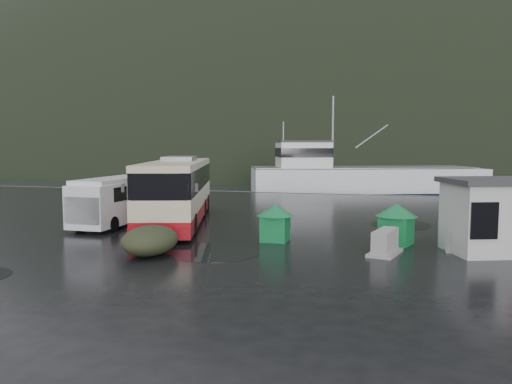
% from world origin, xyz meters
% --- Properties ---
extents(ground, '(160.00, 160.00, 0.00)m').
position_xyz_m(ground, '(0.00, 0.00, 0.00)').
color(ground, black).
rests_on(ground, ground).
extents(harbor_water, '(300.00, 180.00, 0.02)m').
position_xyz_m(harbor_water, '(0.00, 110.00, 0.00)').
color(harbor_water, black).
rests_on(harbor_water, ground).
extents(quay_edge, '(160.00, 0.60, 1.50)m').
position_xyz_m(quay_edge, '(0.00, 20.00, 0.00)').
color(quay_edge, '#999993').
rests_on(quay_edge, ground).
extents(headland, '(780.00, 540.00, 570.00)m').
position_xyz_m(headland, '(10.00, 250.00, 0.00)').
color(headland, black).
rests_on(headland, ground).
extents(coach_bus, '(6.04, 12.20, 3.35)m').
position_xyz_m(coach_bus, '(-3.87, 3.23, 0.00)').
color(coach_bus, beige).
rests_on(coach_bus, ground).
extents(white_van, '(2.05, 5.69, 2.36)m').
position_xyz_m(white_van, '(-6.43, 1.54, 0.00)').
color(white_van, white).
rests_on(white_van, ground).
extents(waste_bin_left, '(1.13, 1.13, 1.51)m').
position_xyz_m(waste_bin_left, '(1.95, -0.51, 0.00)').
color(waste_bin_left, '#14753B').
rests_on(waste_bin_left, ground).
extents(waste_bin_right, '(1.49, 1.49, 1.62)m').
position_xyz_m(waste_bin_right, '(6.71, -0.05, 0.00)').
color(waste_bin_right, '#14753B').
rests_on(waste_bin_right, ground).
extents(dome_tent, '(2.04, 2.76, 1.04)m').
position_xyz_m(dome_tent, '(-1.88, -4.09, 0.00)').
color(dome_tent, '#2F341F').
rests_on(dome_tent, ground).
extents(ticket_kiosk, '(4.13, 3.59, 2.72)m').
position_xyz_m(ticket_kiosk, '(10.12, -0.79, 0.00)').
color(ticket_kiosk, silver).
rests_on(ticket_kiosk, ground).
extents(jersey_barrier_a, '(1.34, 1.96, 0.89)m').
position_xyz_m(jersey_barrier_a, '(6.28, -1.99, 0.00)').
color(jersey_barrier_a, '#999993').
rests_on(jersey_barrier_a, ground).
extents(jersey_barrier_b, '(0.77, 1.54, 0.77)m').
position_xyz_m(jersey_barrier_b, '(8.81, -0.52, 0.00)').
color(jersey_barrier_b, '#999993').
rests_on(jersey_barrier_b, ground).
extents(fishing_trawler, '(25.03, 13.18, 9.85)m').
position_xyz_m(fishing_trawler, '(4.34, 28.68, 0.00)').
color(fishing_trawler, white).
rests_on(fishing_trawler, ground).
extents(puddles, '(15.60, 15.95, 0.01)m').
position_xyz_m(puddles, '(1.07, -1.59, 0.01)').
color(puddles, black).
rests_on(puddles, ground).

